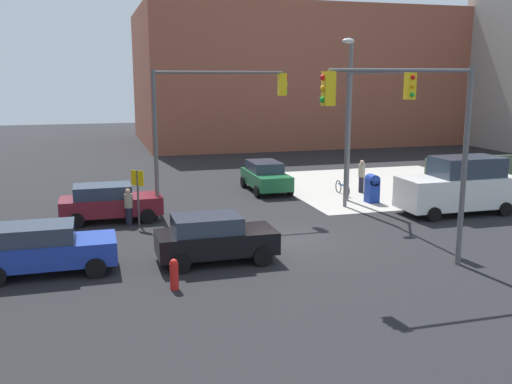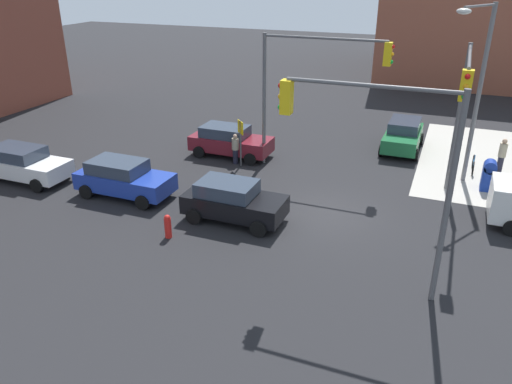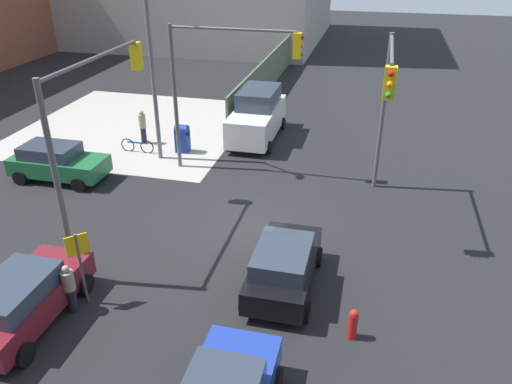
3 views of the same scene
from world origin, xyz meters
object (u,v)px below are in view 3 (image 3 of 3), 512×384
(street_lamp_corner, at_px, (157,63))
(coupe_black, at_px, (284,265))
(traffic_signal_se_corner, at_px, (386,96))
(traffic_signal_ne_corner, at_px, (222,71))
(pedestrian_crossing, at_px, (143,126))
(coupe_maroon, at_px, (23,299))
(van_white_delivery, at_px, (257,115))
(pedestrian_waiting, at_px, (69,288))
(bicycle_leaning_on_fence, at_px, (137,146))
(hatchback_green, at_px, (57,162))
(fire_hydrant, at_px, (353,323))
(traffic_signal_nw_corner, at_px, (93,117))
(mailbox_blue, at_px, (182,137))

(street_lamp_corner, distance_m, coupe_black, 11.84)
(traffic_signal_se_corner, xyz_separation_m, traffic_signal_ne_corner, (1.98, 6.79, 0.03))
(traffic_signal_se_corner, bearing_deg, pedestrian_crossing, 70.23)
(traffic_signal_se_corner, height_order, traffic_signal_ne_corner, same)
(traffic_signal_se_corner, height_order, pedestrian_crossing, traffic_signal_se_corner)
(street_lamp_corner, relative_size, coupe_maroon, 1.85)
(coupe_black, distance_m, van_white_delivery, 12.84)
(coupe_black, height_order, pedestrian_crossing, pedestrian_crossing)
(street_lamp_corner, xyz_separation_m, pedestrian_waiting, (-10.82, -1.68, -3.89))
(coupe_maroon, distance_m, bicycle_leaning_on_fence, 12.41)
(street_lamp_corner, bearing_deg, van_white_delivery, -43.22)
(coupe_black, xyz_separation_m, pedestrian_waiting, (-2.47, 5.77, -0.03))
(bicycle_leaning_on_fence, bearing_deg, coupe_black, -134.24)
(traffic_signal_ne_corner, height_order, van_white_delivery, traffic_signal_ne_corner)
(coupe_maroon, distance_m, pedestrian_crossing, 13.62)
(coupe_maroon, distance_m, van_white_delivery, 15.78)
(traffic_signal_se_corner, distance_m, hatchback_green, 14.26)
(traffic_signal_ne_corner, distance_m, van_white_delivery, 5.59)
(fire_hydrant, relative_size, coupe_black, 0.23)
(traffic_signal_nw_corner, relative_size, traffic_signal_ne_corner, 1.00)
(hatchback_green, bearing_deg, pedestrian_waiting, -144.84)
(traffic_signal_nw_corner, xyz_separation_m, street_lamp_corner, (7.17, 0.98, 0.03))
(coupe_maroon, bearing_deg, pedestrian_crossing, 11.20)
(fire_hydrant, height_order, van_white_delivery, van_white_delivery)
(street_lamp_corner, xyz_separation_m, van_white_delivery, (3.91, -3.68, -3.42))
(pedestrian_waiting, bearing_deg, traffic_signal_ne_corner, 71.32)
(traffic_signal_nw_corner, relative_size, fire_hydrant, 6.91)
(traffic_signal_nw_corner, relative_size, pedestrian_waiting, 4.13)
(mailbox_blue, xyz_separation_m, pedestrian_waiting, (-12.00, -1.20, 0.05))
(coupe_black, height_order, van_white_delivery, van_white_delivery)
(traffic_signal_ne_corner, bearing_deg, pedestrian_crossing, 65.76)
(mailbox_blue, distance_m, fire_hydrant, 14.50)
(traffic_signal_nw_corner, distance_m, coupe_black, 7.61)
(pedestrian_crossing, bearing_deg, mailbox_blue, 34.21)
(street_lamp_corner, distance_m, bicycle_leaning_on_fence, 4.72)
(coupe_black, bearing_deg, van_white_delivery, 17.10)
(mailbox_blue, bearing_deg, traffic_signal_se_corner, -111.15)
(traffic_signal_se_corner, distance_m, street_lamp_corner, 10.28)
(traffic_signal_nw_corner, xyz_separation_m, pedestrian_waiting, (-3.65, -0.70, -3.86))
(traffic_signal_ne_corner, height_order, coupe_black, traffic_signal_ne_corner)
(coupe_maroon, xyz_separation_m, van_white_delivery, (15.49, -2.95, 0.44))
(traffic_signal_se_corner, bearing_deg, coupe_black, 156.65)
(fire_hydrant, height_order, pedestrian_waiting, pedestrian_waiting)
(traffic_signal_nw_corner, relative_size, street_lamp_corner, 0.81)
(fire_hydrant, bearing_deg, street_lamp_corner, 43.99)
(mailbox_blue, xyz_separation_m, fire_hydrant, (-11.20, -9.20, -0.28))
(street_lamp_corner, bearing_deg, pedestrian_waiting, -171.20)
(street_lamp_corner, bearing_deg, traffic_signal_nw_corner, -172.25)
(traffic_signal_se_corner, distance_m, fire_hydrant, 8.59)
(coupe_maroon, xyz_separation_m, pedestrian_waiting, (0.76, -0.95, -0.03))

